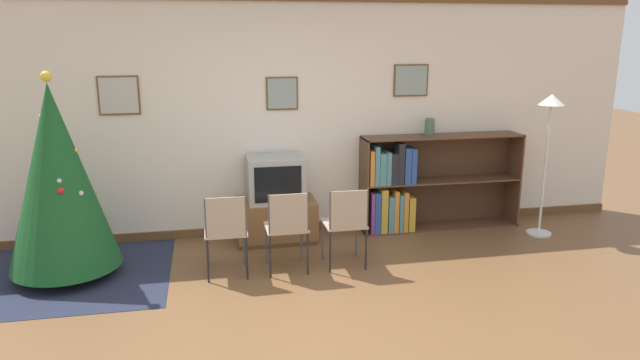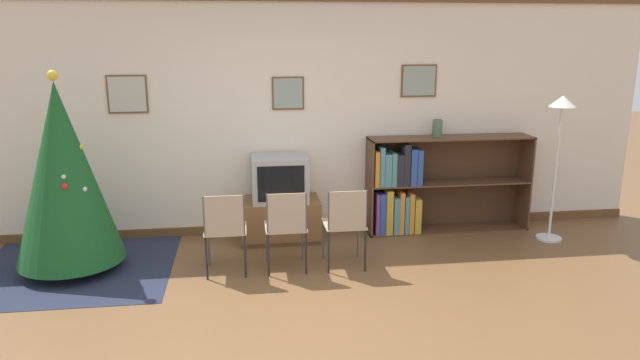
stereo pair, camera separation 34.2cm
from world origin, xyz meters
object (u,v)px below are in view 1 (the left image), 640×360
object	(u,v)px
folding_chair_right	(346,222)
vase	(430,127)
bookshelf	(411,186)
christmas_tree	(58,178)
standing_lamp	(549,128)
tv_console	(276,220)
television	(275,179)
folding_chair_center	(287,226)
folding_chair_left	(226,230)

from	to	relation	value
folding_chair_right	vase	bearing A→B (deg)	39.89
bookshelf	folding_chair_right	bearing A→B (deg)	-136.06
christmas_tree	standing_lamp	size ratio (longest dim) A/B	1.19
bookshelf	standing_lamp	bearing A→B (deg)	-18.70
tv_console	television	bearing A→B (deg)	-90.00
folding_chair_center	standing_lamp	size ratio (longest dim) A/B	0.51
christmas_tree	standing_lamp	distance (m)	5.11
folding_chair_right	vase	world-z (taller)	vase
bookshelf	vase	world-z (taller)	vase
bookshelf	vase	size ratio (longest dim) A/B	9.57
folding_chair_center	vase	size ratio (longest dim) A/B	4.12
folding_chair_left	vase	distance (m)	2.72
folding_chair_right	bookshelf	size ratio (longest dim) A/B	0.43
television	bookshelf	size ratio (longest dim) A/B	0.32
christmas_tree	tv_console	distance (m)	2.28
vase	tv_console	bearing A→B (deg)	-175.87
tv_console	folding_chair_right	xyz separation A→B (m)	(0.58, -0.91, 0.24)
folding_chair_left	standing_lamp	size ratio (longest dim) A/B	0.51
christmas_tree	standing_lamp	bearing A→B (deg)	2.13
bookshelf	christmas_tree	bearing A→B (deg)	-169.76
folding_chair_right	vase	distance (m)	1.79
christmas_tree	folding_chair_right	distance (m)	2.72
television	standing_lamp	distance (m)	3.09
tv_console	folding_chair_right	size ratio (longest dim) A/B	1.07
television	standing_lamp	world-z (taller)	standing_lamp
tv_console	vase	xyz separation A→B (m)	(1.82, 0.13, 0.98)
vase	standing_lamp	xyz separation A→B (m)	(1.19, -0.52, 0.03)
television	folding_chair_right	xyz separation A→B (m)	(0.58, -0.91, -0.24)
bookshelf	standing_lamp	world-z (taller)	standing_lamp
folding_chair_left	tv_console	bearing A→B (deg)	57.48
christmas_tree	folding_chair_left	xyz separation A→B (m)	(1.50, -0.33, -0.50)
christmas_tree	folding_chair_center	xyz separation A→B (m)	(2.08, -0.33, -0.50)
folding_chair_center	folding_chair_right	world-z (taller)	same
television	folding_chair_center	bearing A→B (deg)	-90.00
folding_chair_right	tv_console	bearing A→B (deg)	122.52
folding_chair_left	folding_chair_center	size ratio (longest dim) A/B	1.00
tv_console	folding_chair_left	size ratio (longest dim) A/B	1.07
christmas_tree	tv_console	xyz separation A→B (m)	(2.08, 0.58, -0.73)
christmas_tree	vase	distance (m)	3.98
folding_chair_right	christmas_tree	bearing A→B (deg)	172.96
standing_lamp	folding_chair_center	bearing A→B (deg)	-170.27
television	folding_chair_left	xyz separation A→B (m)	(-0.58, -0.91, -0.24)
folding_chair_right	bookshelf	world-z (taller)	bookshelf
folding_chair_left	vase	size ratio (longest dim) A/B	4.12
standing_lamp	vase	bearing A→B (deg)	156.35
television	bookshelf	world-z (taller)	bookshelf
tv_console	standing_lamp	world-z (taller)	standing_lamp
folding_chair_right	folding_chair_center	bearing A→B (deg)	180.00
television	vase	bearing A→B (deg)	4.21
folding_chair_right	bookshelf	bearing A→B (deg)	43.94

